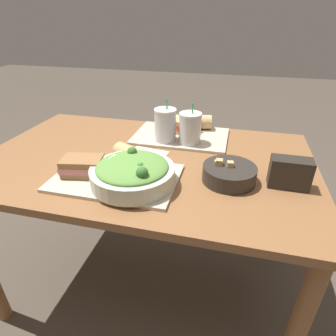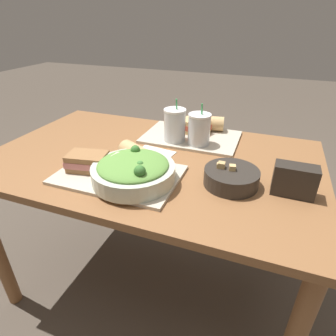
# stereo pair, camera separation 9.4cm
# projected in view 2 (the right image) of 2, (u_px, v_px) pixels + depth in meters

# --- Properties ---
(ground_plane) EXTENTS (12.00, 12.00, 0.00)m
(ground_plane) POSITION_uv_depth(u_px,v_px,m) (155.00, 279.00, 1.54)
(ground_plane) COLOR #4C4238
(dining_table) EXTENTS (1.37, 0.85, 0.76)m
(dining_table) POSITION_uv_depth(u_px,v_px,m) (152.00, 177.00, 1.23)
(dining_table) COLOR brown
(dining_table) RESTS_ON ground_plane
(tray_near) EXTENTS (0.44, 0.29, 0.01)m
(tray_near) POSITION_uv_depth(u_px,v_px,m) (119.00, 175.00, 1.03)
(tray_near) COLOR #BCB29E
(tray_near) RESTS_ON dining_table
(tray_far) EXTENTS (0.44, 0.29, 0.01)m
(tray_far) POSITION_uv_depth(u_px,v_px,m) (191.00, 137.00, 1.35)
(tray_far) COLOR #BCB29E
(tray_far) RESTS_ON dining_table
(salad_bowl) EXTENTS (0.29, 0.29, 0.10)m
(salad_bowl) POSITION_uv_depth(u_px,v_px,m) (133.00, 170.00, 0.97)
(salad_bowl) COLOR beige
(salad_bowl) RESTS_ON tray_near
(soup_bowl) EXTENTS (0.19, 0.19, 0.08)m
(soup_bowl) POSITION_uv_depth(u_px,v_px,m) (231.00, 177.00, 0.97)
(soup_bowl) COLOR #2D2823
(soup_bowl) RESTS_ON dining_table
(sandwich_near) EXTENTS (0.16, 0.12, 0.06)m
(sandwich_near) POSITION_uv_depth(u_px,v_px,m) (88.00, 162.00, 1.04)
(sandwich_near) COLOR olive
(sandwich_near) RESTS_ON tray_near
(baguette_near) EXTENTS (0.16, 0.13, 0.07)m
(baguette_near) POSITION_uv_depth(u_px,v_px,m) (136.00, 154.00, 1.09)
(baguette_near) COLOR tan
(baguette_near) RESTS_ON tray_near
(sandwich_far) EXTENTS (0.17, 0.14, 0.06)m
(sandwich_far) POSITION_uv_depth(u_px,v_px,m) (194.00, 127.00, 1.36)
(sandwich_far) COLOR tan
(sandwich_far) RESTS_ON tray_far
(baguette_far) EXTENTS (0.14, 0.09, 0.07)m
(baguette_far) POSITION_uv_depth(u_px,v_px,m) (211.00, 123.00, 1.39)
(baguette_far) COLOR tan
(baguette_far) RESTS_ON tray_far
(drink_cup_dark) EXTENTS (0.10, 0.10, 0.19)m
(drink_cup_dark) POSITION_uv_depth(u_px,v_px,m) (175.00, 126.00, 1.27)
(drink_cup_dark) COLOR silver
(drink_cup_dark) RESTS_ON tray_far
(drink_cup_red) EXTENTS (0.10, 0.10, 0.19)m
(drink_cup_red) POSITION_uv_depth(u_px,v_px,m) (199.00, 130.00, 1.23)
(drink_cup_red) COLOR silver
(drink_cup_red) RESTS_ON tray_far
(chip_bag) EXTENTS (0.13, 0.07, 0.11)m
(chip_bag) POSITION_uv_depth(u_px,v_px,m) (294.00, 180.00, 0.91)
(chip_bag) COLOR #28231E
(chip_bag) RESTS_ON dining_table
(napkin_folded) EXTENTS (0.17, 0.13, 0.00)m
(napkin_folded) POSITION_uv_depth(u_px,v_px,m) (154.00, 153.00, 1.20)
(napkin_folded) COLOR silver
(napkin_folded) RESTS_ON dining_table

